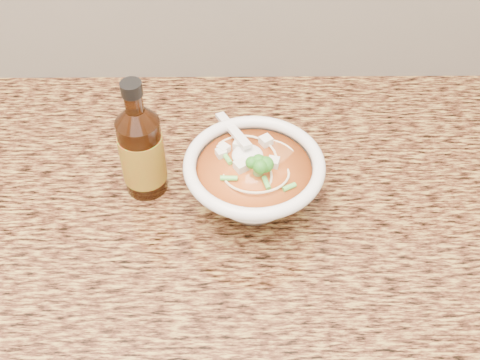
{
  "coord_description": "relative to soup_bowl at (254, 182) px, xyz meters",
  "views": [
    {
      "loc": [
        0.23,
        1.07,
        1.58
      ],
      "look_at": [
        0.24,
        1.67,
        0.95
      ],
      "focal_mm": 45.0,
      "sensor_mm": 36.0,
      "label": 1
    }
  ],
  "objects": [
    {
      "name": "soup_bowl",
      "position": [
        0.0,
        0.0,
        0.0
      ],
      "size": [
        0.2,
        0.22,
        0.11
      ],
      "rotation": [
        0.0,
        0.0,
        0.18
      ],
      "color": "white",
      "rests_on": "counter_slab"
    },
    {
      "name": "cabinet",
      "position": [
        -0.26,
        0.01,
        -0.52
      ],
      "size": [
        4.0,
        0.65,
        0.86
      ],
      "primitive_type": "cube",
      "color": "#311C0E",
      "rests_on": "ground"
    },
    {
      "name": "counter_slab",
      "position": [
        -0.26,
        0.01,
        -0.07
      ],
      "size": [
        4.0,
        0.68,
        0.04
      ],
      "primitive_type": "cube",
      "color": "olive",
      "rests_on": "cabinet"
    },
    {
      "name": "hot_sauce_bottle",
      "position": [
        -0.16,
        0.04,
        0.03
      ],
      "size": [
        0.07,
        0.07,
        0.2
      ],
      "rotation": [
        0.0,
        0.0,
        -0.0
      ],
      "color": "#351707",
      "rests_on": "counter_slab"
    }
  ]
}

